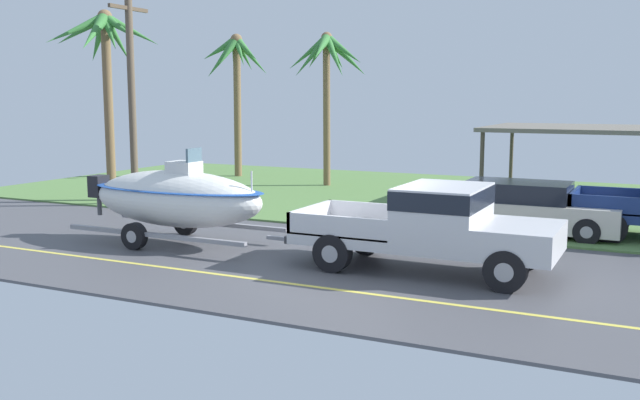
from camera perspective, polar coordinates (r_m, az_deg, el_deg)
name	(u,v)px	position (r m, az deg, el deg)	size (l,w,h in m)	color
ground	(461,212)	(23.08, 11.16, -0.91)	(36.00, 22.00, 0.11)	#4C4C51
pickup_truck_towing	(441,224)	(14.83, 9.62, -1.89)	(5.61, 2.17, 1.81)	silver
boat_on_trailer	(176,198)	(17.86, -11.38, 0.15)	(6.14, 2.24, 2.38)	gray
parked_sedan_near	(524,209)	(19.59, 15.95, -0.66)	(4.71, 1.85, 1.38)	beige
carport_awning	(594,130)	(26.21, 21.02, 5.22)	(6.96, 5.39, 2.58)	#4C4238
palm_tree_near_left	(235,65)	(32.44, -6.80, 10.62)	(2.93, 3.01, 6.35)	brown
palm_tree_near_right	(104,49)	(25.53, -16.84, 11.42)	(3.14, 3.63, 6.48)	brown
palm_tree_mid	(329,63)	(28.61, 0.69, 10.89)	(3.18, 3.62, 6.12)	brown
utility_pole	(132,95)	(24.45, -14.77, 8.11)	(0.24, 1.80, 7.02)	brown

